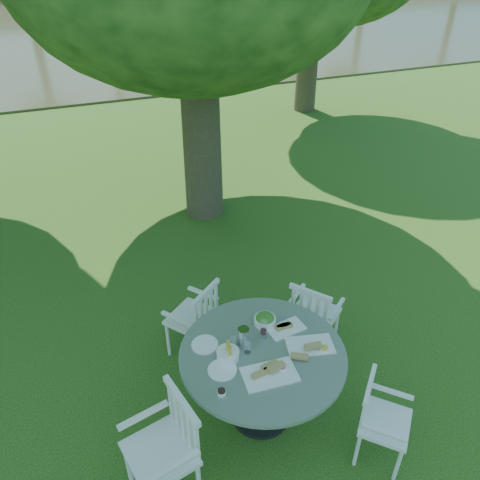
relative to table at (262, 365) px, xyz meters
name	(u,v)px	position (x,y,z in m)	size (l,w,h in m)	color
ground	(246,306)	(0.45, 1.48, -0.68)	(140.00, 140.00, 0.00)	#193C0C
table	(262,365)	(0.00, 0.00, 0.00)	(1.44, 1.44, 0.83)	black
chair_ne	(312,313)	(0.83, 0.57, -0.15)	(0.61, 0.62, 0.90)	white
chair_nw	(198,315)	(-0.29, 0.96, -0.15)	(0.63, 0.62, 0.91)	white
chair_sw	(171,441)	(-0.92, -0.37, -0.09)	(0.58, 0.60, 1.01)	white
chair_se	(376,415)	(0.74, -0.69, -0.19)	(0.58, 0.58, 0.84)	white
tableware	(257,345)	(-0.02, 0.07, 0.19)	(1.19, 0.82, 0.20)	white
river	(75,24)	(0.45, 24.48, -0.68)	(100.00, 28.00, 0.12)	#373821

